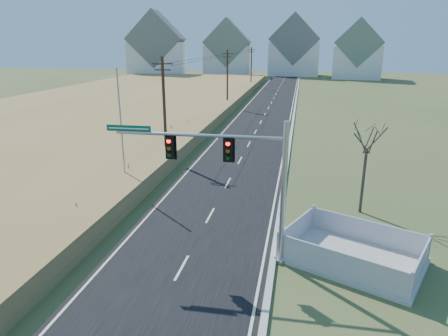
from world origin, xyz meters
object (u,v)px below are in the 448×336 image
at_px(flagpole, 122,143).
at_px(bare_tree, 368,137).
at_px(fence_enclosure, 352,256).
at_px(open_sign, 283,232).
at_px(traffic_signal_mast, 243,176).

bearing_deg(flagpole, bare_tree, -3.60).
relative_size(fence_enclosure, bare_tree, 1.24).
xyz_separation_m(open_sign, bare_tree, (4.55, 4.48, 4.46)).
relative_size(open_sign, flagpole, 0.08).
bearing_deg(flagpole, fence_enclosure, -25.89).
xyz_separation_m(traffic_signal_mast, bare_tree, (6.40, 6.94, 0.57)).
relative_size(traffic_signal_mast, fence_enclosure, 1.16).
xyz_separation_m(fence_enclosure, bare_tree, (1.15, 6.22, 4.55)).
xyz_separation_m(traffic_signal_mast, flagpole, (-9.65, 7.95, -0.86)).
bearing_deg(traffic_signal_mast, bare_tree, 46.51).
bearing_deg(bare_tree, traffic_signal_mast, -132.67).
bearing_deg(open_sign, bare_tree, 77.11).
height_order(traffic_signal_mast, fence_enclosure, traffic_signal_mast).
xyz_separation_m(open_sign, flagpole, (-11.50, 5.49, 3.04)).
height_order(traffic_signal_mast, open_sign, traffic_signal_mast).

